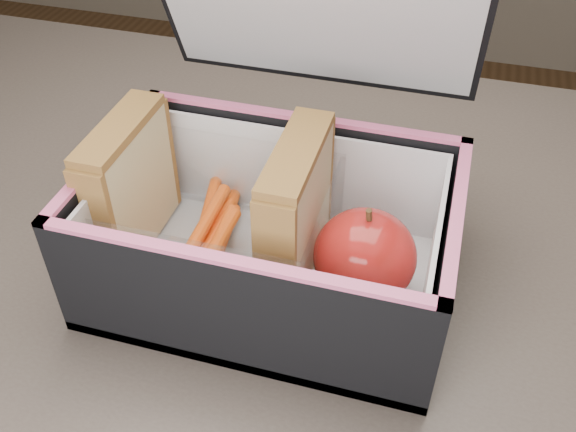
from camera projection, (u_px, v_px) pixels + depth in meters
The scene contains 8 objects.
kitchen_table at pixel (262, 349), 0.58m from camera, with size 1.20×0.80×0.75m.
lunch_bag at pixel (273, 224), 0.49m from camera, with size 0.27×0.25×0.26m.
plastic_tub at pixel (213, 221), 0.50m from camera, with size 0.18×0.13×0.08m, color white, non-canonical shape.
sandwich_left at pixel (130, 185), 0.50m from camera, with size 0.03×0.10×0.11m.
sandwich_right at pixel (296, 214), 0.47m from camera, with size 0.03×0.11×0.12m.
carrot_sticks at pixel (211, 239), 0.52m from camera, with size 0.05×0.15×0.03m.
paper_napkin at pixel (358, 286), 0.50m from camera, with size 0.08×0.08×0.01m, color white.
red_apple at pixel (365, 256), 0.47m from camera, with size 0.10×0.10×0.08m.
Camera 1 is at (0.12, -0.34, 1.13)m, focal length 40.00 mm.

